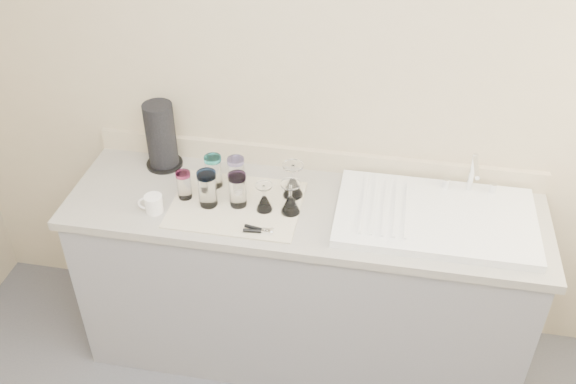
% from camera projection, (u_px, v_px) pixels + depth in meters
% --- Properties ---
extents(room_envelope, '(3.54, 3.50, 2.52)m').
position_uv_depth(room_envelope, '(221.00, 299.00, 1.41)').
color(room_envelope, '#4B4B50').
rests_on(room_envelope, ground).
extents(counter_unit, '(2.06, 0.62, 0.90)m').
position_uv_depth(counter_unit, '(303.00, 281.00, 3.02)').
color(counter_unit, gray).
rests_on(counter_unit, ground).
extents(sink_unit, '(0.82, 0.50, 0.22)m').
position_uv_depth(sink_unit, '(436.00, 216.00, 2.66)').
color(sink_unit, white).
rests_on(sink_unit, counter_unit).
extents(dish_towel, '(0.55, 0.42, 0.01)m').
position_uv_depth(dish_towel, '(237.00, 204.00, 2.75)').
color(dish_towel, silver).
rests_on(dish_towel, counter_unit).
extents(tumbler_cyan, '(0.08, 0.08, 0.15)m').
position_uv_depth(tumbler_cyan, '(214.00, 171.00, 2.81)').
color(tumbler_cyan, white).
rests_on(tumbler_cyan, dish_towel).
extents(tumbler_purple, '(0.08, 0.08, 0.15)m').
position_uv_depth(tumbler_purple, '(236.00, 173.00, 2.80)').
color(tumbler_purple, white).
rests_on(tumbler_purple, dish_towel).
extents(tumbler_magenta, '(0.06, 0.06, 0.13)m').
position_uv_depth(tumbler_magenta, '(184.00, 185.00, 2.75)').
color(tumbler_magenta, white).
rests_on(tumbler_magenta, dish_towel).
extents(tumbler_blue, '(0.08, 0.08, 0.16)m').
position_uv_depth(tumbler_blue, '(207.00, 188.00, 2.70)').
color(tumbler_blue, white).
rests_on(tumbler_blue, dish_towel).
extents(tumbler_lavender, '(0.08, 0.08, 0.15)m').
position_uv_depth(tumbler_lavender, '(238.00, 190.00, 2.70)').
color(tumbler_lavender, white).
rests_on(tumbler_lavender, dish_towel).
extents(goblet_back_right, '(0.09, 0.09, 0.16)m').
position_uv_depth(goblet_back_right, '(293.00, 185.00, 2.76)').
color(goblet_back_right, white).
rests_on(goblet_back_right, dish_towel).
extents(goblet_front_left, '(0.07, 0.07, 0.13)m').
position_uv_depth(goblet_front_left, '(264.00, 201.00, 2.69)').
color(goblet_front_left, white).
rests_on(goblet_front_left, dish_towel).
extents(goblet_front_right, '(0.08, 0.08, 0.15)m').
position_uv_depth(goblet_front_right, '(290.00, 202.00, 2.67)').
color(goblet_front_right, white).
rests_on(goblet_front_right, dish_towel).
extents(can_opener, '(0.12, 0.05, 0.02)m').
position_uv_depth(can_opener, '(259.00, 230.00, 2.59)').
color(can_opener, silver).
rests_on(can_opener, dish_towel).
extents(white_mug, '(0.11, 0.09, 0.08)m').
position_uv_depth(white_mug, '(153.00, 204.00, 2.69)').
color(white_mug, white).
rests_on(white_mug, counter_unit).
extents(paper_towel_roll, '(0.17, 0.17, 0.32)m').
position_uv_depth(paper_towel_roll, '(161.00, 136.00, 2.91)').
color(paper_towel_roll, black).
rests_on(paper_towel_roll, counter_unit).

